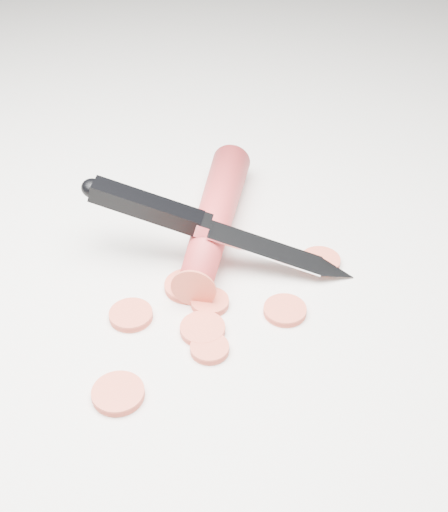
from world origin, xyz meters
TOP-DOWN VIEW (x-y plane):
  - ground at (0.00, 0.00)m, footprint 2.40×2.40m
  - carrot at (0.05, 0.03)m, footprint 0.15×0.17m
  - carrot_slice_0 at (-0.10, -0.09)m, footprint 0.04×0.04m
  - carrot_slice_1 at (-0.02, -0.07)m, footprint 0.04×0.04m
  - carrot_slice_2 at (-0.01, -0.02)m, footprint 0.04×0.04m
  - carrot_slice_3 at (0.05, -0.08)m, footprint 0.03×0.03m
  - carrot_slice_4 at (0.11, -0.05)m, footprint 0.03×0.03m
  - carrot_slice_5 at (-0.06, -0.03)m, footprint 0.03×0.03m
  - carrot_slice_6 at (-0.03, -0.09)m, footprint 0.03×0.03m
  - carrot_slice_7 at (-0.00, -0.05)m, footprint 0.03×0.03m
  - kitchen_knife at (0.03, -0.00)m, footprint 0.20×0.17m

SIDE VIEW (x-z plane):
  - ground at x=0.00m, z-range 0.00..0.00m
  - carrot_slice_4 at x=0.11m, z-range 0.00..0.01m
  - carrot_slice_3 at x=0.05m, z-range 0.00..0.01m
  - carrot_slice_2 at x=-0.01m, z-range 0.00..0.01m
  - carrot_slice_6 at x=-0.03m, z-range 0.00..0.01m
  - carrot_slice_0 at x=-0.10m, z-range 0.00..0.01m
  - carrot_slice_1 at x=-0.02m, z-range 0.00..0.01m
  - carrot_slice_7 at x=0.00m, z-range 0.00..0.01m
  - carrot_slice_5 at x=-0.06m, z-range 0.00..0.01m
  - carrot at x=0.05m, z-range 0.00..0.03m
  - kitchen_knife at x=0.03m, z-range 0.00..0.07m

